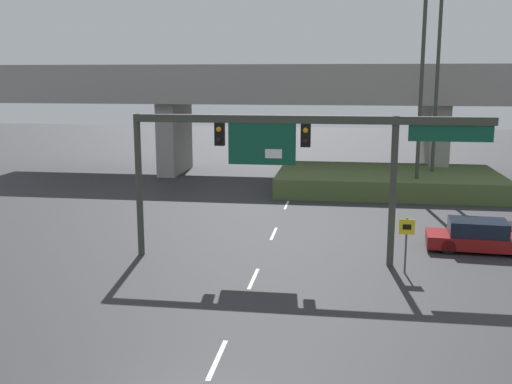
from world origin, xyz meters
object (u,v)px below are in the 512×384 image
Objects in this scene: speed_limit_sign at (406,237)px; parked_sedan_near_right at (480,237)px; signal_gantry at (292,145)px; highway_light_pole_far at (421,89)px; highway_light_pole_near at (437,84)px.

parked_sedan_near_right is (3.61, 3.66, -0.82)m from speed_limit_sign.
highway_light_pole_far is at bearing 64.66° from signal_gantry.
highway_light_pole_near is 1.05× the size of highway_light_pole_far.
parked_sedan_near_right is (0.09, -14.70, -6.54)m from highway_light_pole_near.
speed_limit_sign is at bearing -130.14° from parked_sedan_near_right.
highway_light_pole_near is at bearing 66.45° from highway_light_pole_far.
highway_light_pole_near is (3.52, 18.36, 5.72)m from speed_limit_sign.
signal_gantry is 19.39m from highway_light_pole_near.
speed_limit_sign is 16.25m from highway_light_pole_far.
highway_light_pole_far is at bearing -113.55° from highway_light_pole_near.
speed_limit_sign is at bearing -11.15° from signal_gantry.
highway_light_pole_near reaches higher than signal_gantry.
parked_sedan_near_right is at bearing -82.69° from highway_light_pole_far.
signal_gantry is at bearing -115.02° from highway_light_pole_near.
highway_light_pole_far is at bearing 101.74° from parked_sedan_near_right.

